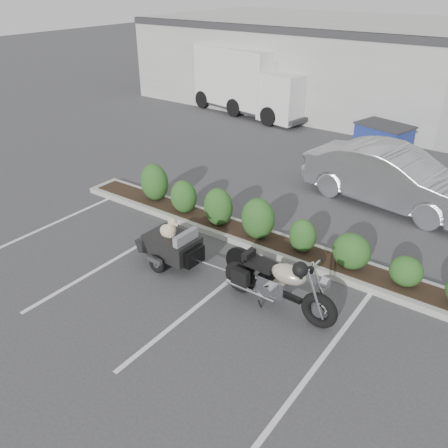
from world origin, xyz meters
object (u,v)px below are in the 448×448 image
Objects in this scene: motorcycle at (277,283)px; delivery_truck at (252,83)px; dumpster at (383,141)px; sedan at (392,177)px; pet_trailer at (172,244)px.

delivery_truck is (-8.58, 12.35, 0.84)m from motorcycle.
motorcycle is at bearing -66.63° from dumpster.
sedan is (0.18, 6.16, 0.24)m from motorcycle.
pet_trailer is at bearing -54.51° from delivery_truck.
delivery_truck is at bearing 176.97° from dumpster.
motorcycle is 0.51× the size of sedan.
delivery_truck is at bearing 126.65° from motorcycle.
motorcycle is 2.79m from pet_trailer.
dumpster is (-1.41, 9.97, 0.02)m from motorcycle.
motorcycle reaches higher than pet_trailer.
dumpster reaches higher than pet_trailer.
delivery_truck reaches higher than pet_trailer.
dumpster is 0.31× the size of delivery_truck.
pet_trailer is at bearing -178.69° from motorcycle.
delivery_truck reaches higher than sedan.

